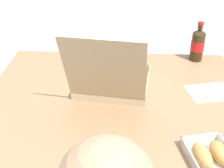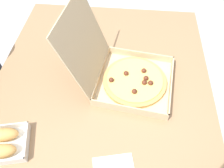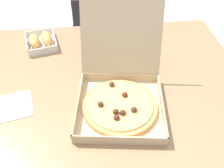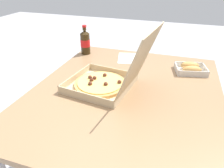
{
  "view_description": "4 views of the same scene",
  "coord_description": "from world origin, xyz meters",
  "px_view_note": "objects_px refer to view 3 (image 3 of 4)",
  "views": [
    {
      "loc": [
        -0.04,
        1.13,
        1.51
      ],
      "look_at": [
        0.02,
        -0.07,
        0.77
      ],
      "focal_mm": 48.78,
      "sensor_mm": 36.0,
      "label": 1
    },
    {
      "loc": [
        -0.64,
        -0.11,
        1.55
      ],
      "look_at": [
        -0.04,
        -0.05,
        0.76
      ],
      "focal_mm": 35.6,
      "sensor_mm": 36.0,
      "label": 2
    },
    {
      "loc": [
        -0.09,
        -0.81,
        1.47
      ],
      "look_at": [
        -0.01,
        -0.06,
        0.77
      ],
      "focal_mm": 39.99,
      "sensor_mm": 36.0,
      "label": 3
    },
    {
      "loc": [
        0.98,
        0.24,
        1.32
      ],
      "look_at": [
        0.03,
        -0.08,
        0.75
      ],
      "focal_mm": 33.31,
      "sensor_mm": 36.0,
      "label": 4
    }
  ],
  "objects_px": {
    "pizza_box_open": "(120,93)",
    "bread_side_box": "(41,41)",
    "chair": "(101,37)",
    "diner_person": "(99,7)",
    "paper_menu": "(5,108)"
  },
  "relations": [
    {
      "from": "pizza_box_open",
      "to": "bread_side_box",
      "type": "bearing_deg",
      "value": 128.87
    },
    {
      "from": "chair",
      "to": "paper_menu",
      "type": "xyz_separation_m",
      "value": [
        -0.44,
        -0.85,
        0.24
      ]
    },
    {
      "from": "chair",
      "to": "diner_person",
      "type": "xyz_separation_m",
      "value": [
        -0.0,
        0.06,
        0.21
      ]
    },
    {
      "from": "pizza_box_open",
      "to": "bread_side_box",
      "type": "height_order",
      "value": "pizza_box_open"
    },
    {
      "from": "chair",
      "to": "bread_side_box",
      "type": "bearing_deg",
      "value": -129.42
    },
    {
      "from": "chair",
      "to": "bread_side_box",
      "type": "distance_m",
      "value": 0.59
    },
    {
      "from": "diner_person",
      "to": "paper_menu",
      "type": "xyz_separation_m",
      "value": [
        -0.43,
        -0.91,
        0.03
      ]
    },
    {
      "from": "pizza_box_open",
      "to": "chair",
      "type": "bearing_deg",
      "value": 92.01
    },
    {
      "from": "pizza_box_open",
      "to": "bread_side_box",
      "type": "xyz_separation_m",
      "value": [
        -0.37,
        0.45,
        -0.02
      ]
    },
    {
      "from": "diner_person",
      "to": "bread_side_box",
      "type": "height_order",
      "value": "diner_person"
    },
    {
      "from": "bread_side_box",
      "to": "paper_menu",
      "type": "distance_m",
      "value": 0.46
    },
    {
      "from": "diner_person",
      "to": "pizza_box_open",
      "type": "xyz_separation_m",
      "value": [
        0.03,
        -0.92,
        0.08
      ]
    },
    {
      "from": "chair",
      "to": "paper_menu",
      "type": "height_order",
      "value": "chair"
    },
    {
      "from": "pizza_box_open",
      "to": "paper_menu",
      "type": "bearing_deg",
      "value": 178.86
    },
    {
      "from": "diner_person",
      "to": "pizza_box_open",
      "type": "distance_m",
      "value": 0.93
    }
  ]
}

